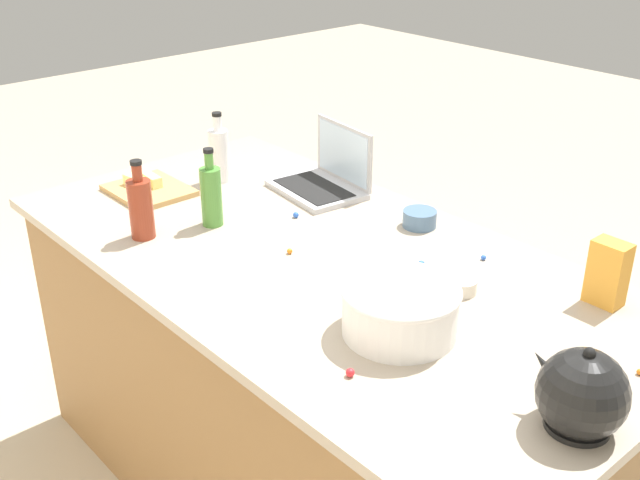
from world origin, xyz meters
The scene contains 22 objects.
island_counter centered at (0.00, 0.00, 0.45)m, with size 1.99×1.00×0.90m.
laptop centered at (0.36, -0.34, 0.95)m, with size 0.33×0.27×0.22m.
mixing_bowl_large centered at (-0.42, 0.12, 0.96)m, with size 0.28×0.28×0.12m.
bottle_olive centered at (0.38, 0.11, 1.00)m, with size 0.06×0.06×0.25m.
bottle_soy centered at (0.44, 0.31, 1.00)m, with size 0.07×0.07×0.24m.
bottle_vinegar centered at (0.67, -0.12, 1.00)m, with size 0.07×0.07×0.25m.
kettle centered at (-0.89, 0.11, 0.98)m, with size 0.21×0.18×0.20m.
cutting_board centered at (0.73, 0.12, 0.91)m, with size 0.27×0.23×0.02m, color tan.
butter_stick_left centered at (0.76, 0.10, 0.94)m, with size 0.11×0.04×0.04m, color #F4E58C.
butter_stick_right centered at (0.77, 0.15, 0.94)m, with size 0.11×0.04×0.04m, color #F4E58C.
ramekin_small centered at (-0.05, -0.36, 0.93)m, with size 0.10×0.10×0.05m, color slate.
ramekin_medium centered at (-0.40, -0.14, 0.92)m, with size 0.07×0.07×0.04m, color beige.
candy_bag centered at (-0.67, -0.37, 0.99)m, with size 0.09×0.06×0.17m, color gold.
candy_0 centered at (0.45, 0.05, 0.91)m, with size 0.02×0.02×0.02m, color #CC3399.
candy_1 centered at (0.07, 0.06, 0.91)m, with size 0.02×0.02×0.02m, color orange.
candy_2 centered at (-0.47, 0.33, 0.91)m, with size 0.02×0.02×0.02m, color red.
candy_3 centered at (-0.17, 0.02, 0.91)m, with size 0.02×0.02×0.02m, color blue.
candy_4 centered at (0.25, -0.12, 0.91)m, with size 0.02×0.02×0.02m, color blue.
candy_5 centered at (0.90, -0.30, 0.91)m, with size 0.02×0.02×0.02m, color yellow.
candy_6 centered at (-0.32, -0.33, 0.91)m, with size 0.01×0.01×0.01m, color blue.
candy_7 centered at (-0.24, -0.16, 0.91)m, with size 0.02×0.02×0.02m, color blue.
candy_8 centered at (-0.88, -0.15, 0.91)m, with size 0.01×0.01×0.01m, color orange.
Camera 1 is at (-1.46, 1.29, 1.90)m, focal length 43.43 mm.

